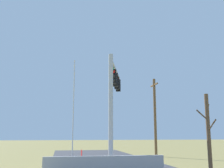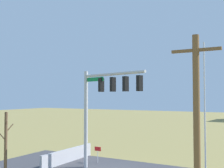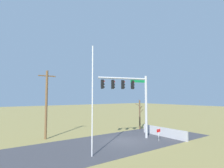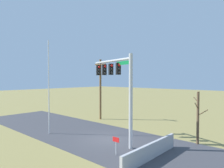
# 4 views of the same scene
# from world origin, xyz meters

# --- Properties ---
(sidewalk_corner) EXTENTS (6.00, 6.00, 0.01)m
(sidewalk_corner) POSITION_xyz_m (3.89, -0.46, 0.00)
(sidewalk_corner) COLOR #B7B5AD
(sidewalk_corner) RESTS_ON ground_plane
(retaining_fence) EXTENTS (0.20, 6.10, 1.04)m
(retaining_fence) POSITION_xyz_m (5.03, -1.13, 0.52)
(retaining_fence) COLOR #A8A8AD
(retaining_fence) RESTS_ON ground_plane
(signal_mast) EXTENTS (5.56, 1.89, 7.01)m
(signal_mast) POSITION_xyz_m (1.20, 0.06, 5.01)
(signal_mast) COLOR #B2B5BA
(signal_mast) RESTS_ON ground_plane
(flagpole) EXTENTS (0.10, 0.10, 8.75)m
(flagpole) POSITION_xyz_m (-5.21, -2.33, 4.38)
(flagpole) COLOR silver
(flagpole) RESTS_ON ground_plane
(utility_pole) EXTENTS (1.90, 0.26, 7.56)m
(utility_pole) POSITION_xyz_m (-6.47, 5.68, 3.94)
(utility_pole) COLOR brown
(utility_pole) RESTS_ON ground_plane
(bare_tree) EXTENTS (1.27, 1.02, 4.15)m
(bare_tree) POSITION_xyz_m (6.21, 3.92, 2.13)
(bare_tree) COLOR brown
(bare_tree) RESTS_ON ground_plane
(open_sign) EXTENTS (0.56, 0.04, 1.22)m
(open_sign) POSITION_xyz_m (2.92, -2.16, 0.91)
(open_sign) COLOR silver
(open_sign) RESTS_ON ground_plane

